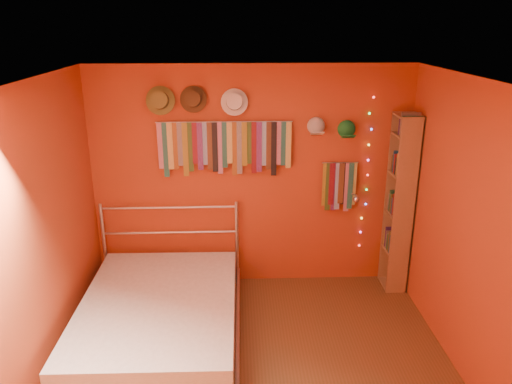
{
  "coord_description": "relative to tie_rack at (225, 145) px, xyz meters",
  "views": [
    {
      "loc": [
        -0.17,
        -3.53,
        2.92
      ],
      "look_at": [
        0.01,
        0.9,
        1.39
      ],
      "focal_mm": 35.0,
      "sensor_mm": 36.0,
      "label": 1
    }
  ],
  "objects": [
    {
      "name": "fedora_brown",
      "position": [
        -0.31,
        -0.03,
        0.5
      ],
      "size": [
        0.28,
        0.15,
        0.27
      ],
      "rotation": [
        1.36,
        0.0,
        0.0
      ],
      "color": "#4B321A",
      "rests_on": "back_wall"
    },
    {
      "name": "ground",
      "position": [
        0.29,
        -1.68,
        -1.65
      ],
      "size": [
        3.5,
        3.5,
        0.0
      ],
      "primitive_type": "plane",
      "color": "brown",
      "rests_on": "ground"
    },
    {
      "name": "fedora_white",
      "position": [
        0.11,
        -0.03,
        0.47
      ],
      "size": [
        0.28,
        0.15,
        0.28
      ],
      "rotation": [
        1.36,
        0.0,
        0.0
      ],
      "color": "white",
      "rests_on": "back_wall"
    },
    {
      "name": "cap_white",
      "position": [
        0.98,
        0.01,
        0.2
      ],
      "size": [
        0.19,
        0.23,
        0.19
      ],
      "color": "silver",
      "rests_on": "back_wall"
    },
    {
      "name": "small_tie_rack",
      "position": [
        1.26,
        0.0,
        -0.46
      ],
      "size": [
        0.4,
        0.03,
        0.57
      ],
      "color": "silver",
      "rests_on": "back_wall"
    },
    {
      "name": "reading_lamp",
      "position": [
        1.41,
        -0.17,
        -0.56
      ],
      "size": [
        0.07,
        0.3,
        0.09
      ],
      "color": "silver",
      "rests_on": "back_wall"
    },
    {
      "name": "right_wall",
      "position": [
        2.04,
        -1.68,
        -0.4
      ],
      "size": [
        0.02,
        3.5,
        2.5
      ],
      "primitive_type": "cube",
      "color": "#933717",
      "rests_on": "ground"
    },
    {
      "name": "ceiling",
      "position": [
        0.29,
        -1.68,
        0.85
      ],
      "size": [
        3.5,
        3.5,
        0.02
      ],
      "primitive_type": "cube",
      "color": "white",
      "rests_on": "back_wall"
    },
    {
      "name": "fedora_olive",
      "position": [
        -0.65,
        -0.03,
        0.49
      ],
      "size": [
        0.3,
        0.16,
        0.3
      ],
      "rotation": [
        1.36,
        0.0,
        0.0
      ],
      "color": "olive",
      "rests_on": "back_wall"
    },
    {
      "name": "tie_rack",
      "position": [
        0.0,
        0.0,
        0.0
      ],
      "size": [
        1.45,
        0.03,
        0.6
      ],
      "color": "silver",
      "rests_on": "back_wall"
    },
    {
      "name": "bookshelf",
      "position": [
        1.95,
        -0.15,
        -0.63
      ],
      "size": [
        0.25,
        0.34,
        2.0
      ],
      "color": "olive",
      "rests_on": "ground"
    },
    {
      "name": "back_wall",
      "position": [
        0.29,
        0.07,
        -0.4
      ],
      "size": [
        3.5,
        0.02,
        2.5
      ],
      "primitive_type": "cube",
      "color": "#933717",
      "rests_on": "ground"
    },
    {
      "name": "cap_green",
      "position": [
        1.31,
        0.01,
        0.16
      ],
      "size": [
        0.19,
        0.23,
        0.19
      ],
      "color": "#1B7D35",
      "rests_on": "back_wall"
    },
    {
      "name": "fairy_lights",
      "position": [
        1.57,
        0.03,
        -0.36
      ],
      "size": [
        0.06,
        0.02,
        1.74
      ],
      "color": "#FF3333",
      "rests_on": "back_wall"
    },
    {
      "name": "left_wall",
      "position": [
        -1.46,
        -1.68,
        -0.4
      ],
      "size": [
        0.02,
        3.5,
        2.5
      ],
      "primitive_type": "cube",
      "color": "#933717",
      "rests_on": "ground"
    },
    {
      "name": "bed",
      "position": [
        -0.63,
        -1.09,
        -1.42
      ],
      "size": [
        1.55,
        2.1,
        1.01
      ],
      "rotation": [
        0.0,
        0.0,
        -0.01
      ],
      "color": "silver",
      "rests_on": "ground"
    }
  ]
}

